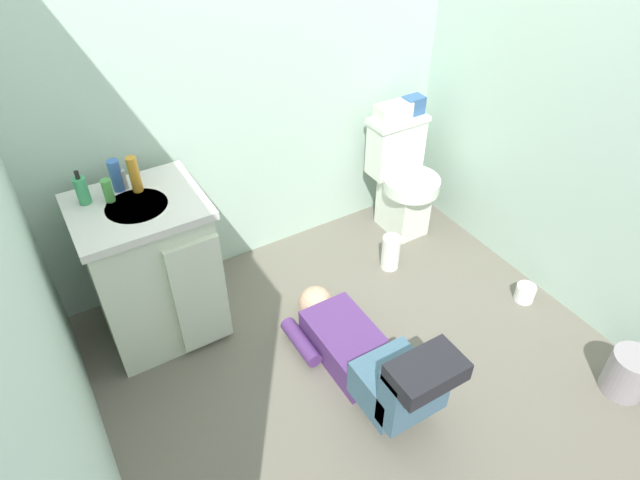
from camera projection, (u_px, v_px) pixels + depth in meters
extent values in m
cube|color=#666154|center=(360.00, 364.00, 2.81)|extent=(2.94, 3.18, 0.04)
cube|color=#AFCBB9|center=(247.00, 61.00, 2.80)|extent=(2.60, 0.08, 2.40)
cube|color=#AFCBB9|center=(10.00, 276.00, 1.54)|extent=(0.08, 2.18, 2.40)
cube|color=#AFCBB9|center=(595.00, 87.00, 2.55)|extent=(0.08, 2.18, 2.40)
cube|color=silver|center=(403.00, 204.00, 3.55)|extent=(0.22, 0.30, 0.38)
cylinder|color=silver|center=(412.00, 184.00, 3.40)|extent=(0.35, 0.35, 0.08)
cube|color=silver|center=(396.00, 147.00, 3.41)|extent=(0.34, 0.17, 0.34)
cube|color=silver|center=(398.00, 120.00, 3.30)|extent=(0.36, 0.19, 0.03)
cube|color=silver|center=(153.00, 273.00, 2.75)|extent=(0.56, 0.48, 0.78)
cube|color=silver|center=(136.00, 207.00, 2.49)|extent=(0.60, 0.52, 0.04)
cylinder|color=silver|center=(138.00, 210.00, 2.48)|extent=(0.28, 0.28, 0.05)
cube|color=silver|center=(201.00, 296.00, 2.65)|extent=(0.26, 0.03, 0.66)
cylinder|color=silver|center=(124.00, 180.00, 2.54)|extent=(0.02, 0.02, 0.10)
cube|color=#512D6B|center=(348.00, 344.00, 2.78)|extent=(0.29, 0.52, 0.17)
sphere|color=tan|center=(316.00, 303.00, 2.99)|extent=(0.19, 0.19, 0.19)
cube|color=#3F5F74|center=(393.00, 384.00, 2.48)|extent=(0.31, 0.28, 0.20)
cube|color=#3F5F74|center=(415.00, 390.00, 2.31)|extent=(0.31, 0.12, 0.32)
cube|color=black|center=(427.00, 372.00, 2.17)|extent=(0.31, 0.19, 0.09)
cylinder|color=#512D6B|center=(301.00, 342.00, 2.83)|extent=(0.08, 0.30, 0.08)
cube|color=silver|center=(393.00, 112.00, 3.24)|extent=(0.22, 0.11, 0.10)
cube|color=#33598C|center=(413.00, 105.00, 3.30)|extent=(0.12, 0.09, 0.11)
cylinder|color=#3D9E62|center=(82.00, 191.00, 2.44)|extent=(0.06, 0.06, 0.13)
cylinder|color=black|center=(77.00, 175.00, 2.38)|extent=(0.02, 0.02, 0.04)
cylinder|color=#4C9B47|center=(108.00, 191.00, 2.46)|extent=(0.04, 0.04, 0.11)
cylinder|color=#3B69B7|center=(116.00, 175.00, 2.51)|extent=(0.06, 0.06, 0.16)
cylinder|color=orange|center=(134.00, 174.00, 2.50)|extent=(0.05, 0.05, 0.18)
cylinder|color=gray|center=(628.00, 373.00, 2.60)|extent=(0.20, 0.20, 0.24)
cylinder|color=white|center=(391.00, 252.00, 3.30)|extent=(0.11, 0.11, 0.23)
cylinder|color=white|center=(525.00, 293.00, 3.12)|extent=(0.11, 0.11, 0.10)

